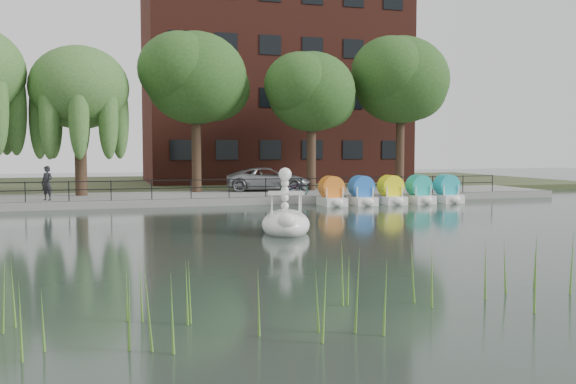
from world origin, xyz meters
name	(u,v)px	position (x,y,z in m)	size (l,w,h in m)	color
ground_plane	(308,240)	(0.00, 0.00, 0.00)	(120.00, 120.00, 0.00)	#334039
promenade	(220,197)	(0.00, 16.00, 0.20)	(40.00, 6.00, 0.40)	gray
kerb	(230,202)	(0.00, 13.05, 0.20)	(40.00, 0.25, 0.40)	gray
land_strip	(187,184)	(0.00, 30.00, 0.18)	(60.00, 22.00, 0.36)	#47512D
railing	(229,183)	(0.00, 13.25, 1.15)	(32.00, 0.05, 1.00)	black
apartment_building	(274,68)	(7.00, 29.97, 9.36)	(20.00, 10.07, 18.00)	#4C1E16
willow_mid	(79,88)	(-7.50, 17.00, 6.25)	(5.32, 5.32, 8.15)	#473323
broadleaf_center	(196,79)	(-1.00, 18.00, 7.06)	(6.00, 6.00, 9.25)	#473323
broadleaf_right	(311,92)	(6.00, 17.50, 6.39)	(5.40, 5.40, 8.32)	#473323
broadleaf_far	(401,81)	(12.50, 18.50, 7.40)	(6.30, 6.30, 9.71)	#473323
minivan	(268,177)	(3.31, 17.72, 1.21)	(5.85, 2.69, 1.63)	gray
bicycle	(294,186)	(3.74, 13.75, 0.90)	(1.72, 0.60, 1.00)	gray
pedestrian	(47,181)	(-9.05, 14.03, 1.39)	(0.71, 0.48, 1.98)	black
swan_boat	(286,219)	(-0.22, 1.86, 0.50)	(2.33, 3.05, 2.30)	white
pedal_boat_row	(391,193)	(8.50, 11.47, 0.61)	(7.95, 1.70, 1.40)	white
reed_bank	(556,272)	(2.00, -9.50, 0.60)	(24.00, 2.40, 1.20)	#669938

